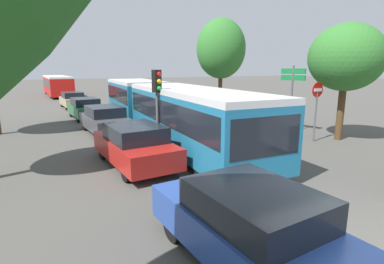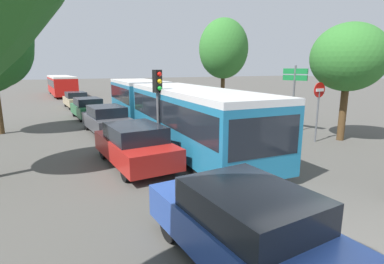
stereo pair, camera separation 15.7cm
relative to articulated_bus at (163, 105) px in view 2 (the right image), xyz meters
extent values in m
plane|color=#4F4C47|center=(-1.34, -11.84, -1.52)|extent=(200.00, 200.00, 0.00)
cube|color=teal|center=(-0.25, -3.82, -0.16)|extent=(3.31, 10.06, 2.14)
cube|color=black|center=(-0.25, -3.82, 0.22)|extent=(3.30, 9.66, 0.94)
cube|color=silver|center=(-0.25, -3.82, 1.01)|extent=(3.31, 10.06, 0.21)
cube|color=teal|center=(0.37, 5.54, -0.16)|extent=(3.10, 6.94, 2.14)
cube|color=black|center=(0.37, 5.54, 0.22)|extent=(3.11, 6.67, 0.94)
cube|color=silver|center=(0.37, 5.54, 1.01)|extent=(3.10, 6.94, 0.21)
cylinder|color=black|center=(0.11, 1.64, -0.16)|extent=(2.03, 1.17, 1.97)
cube|color=black|center=(-0.58, -8.72, 0.09)|extent=(2.34, 0.26, 1.15)
cylinder|color=black|center=(0.65, -7.06, -1.00)|extent=(0.38, 1.06, 1.04)
cylinder|color=black|center=(-1.58, -6.91, -1.00)|extent=(0.38, 1.06, 1.04)
cylinder|color=black|center=(1.07, -0.73, -1.00)|extent=(0.38, 1.06, 1.04)
cylinder|color=black|center=(-1.16, -0.59, -1.00)|extent=(0.38, 1.06, 1.04)
cylinder|color=black|center=(1.48, 5.46, -1.00)|extent=(0.38, 1.06, 1.04)
cylinder|color=black|center=(-0.74, 5.61, -1.00)|extent=(0.38, 1.06, 1.04)
cube|color=red|center=(-2.96, 27.10, -0.25)|extent=(2.74, 11.47, 1.99)
cube|color=black|center=(-2.96, 27.10, 0.11)|extent=(2.75, 10.90, 0.83)
cube|color=silver|center=(-2.96, 27.10, 0.84)|extent=(2.74, 11.47, 0.20)
cylinder|color=black|center=(-4.09, 30.85, -1.02)|extent=(0.32, 1.00, 0.99)
cylinder|color=black|center=(-1.96, 30.89, -1.02)|extent=(0.32, 1.00, 0.99)
cylinder|color=black|center=(-3.96, 23.65, -1.02)|extent=(0.32, 1.00, 0.99)
cylinder|color=black|center=(-1.83, 23.69, -1.02)|extent=(0.32, 1.00, 0.99)
cube|color=#284799|center=(-3.02, -11.09, -0.90)|extent=(2.02, 4.38, 0.70)
cube|color=black|center=(-3.01, -11.19, -0.29)|extent=(1.78, 2.33, 0.53)
cylinder|color=black|center=(-3.85, -9.75, -1.19)|extent=(0.26, 0.67, 0.66)
cylinder|color=black|center=(-2.32, -9.67, -1.19)|extent=(0.26, 0.67, 0.66)
cube|color=#B21E19|center=(-3.05, -4.68, -0.90)|extent=(2.04, 4.42, 0.70)
cube|color=black|center=(-3.05, -4.78, -0.28)|extent=(1.80, 2.35, 0.54)
cylinder|color=black|center=(-3.89, -3.32, -1.19)|extent=(0.26, 0.67, 0.66)
cylinder|color=black|center=(-2.34, -3.25, -1.19)|extent=(0.26, 0.67, 0.66)
cylinder|color=black|center=(-3.76, -6.10, -1.19)|extent=(0.26, 0.67, 0.66)
cylinder|color=black|center=(-2.21, -6.03, -1.19)|extent=(0.26, 0.67, 0.66)
cube|color=#47474C|center=(-2.76, 1.40, -0.91)|extent=(2.00, 4.33, 0.69)
cube|color=black|center=(-2.75, 1.30, -0.31)|extent=(1.76, 2.30, 0.53)
cylinder|color=black|center=(-3.58, 2.72, -1.20)|extent=(0.25, 0.66, 0.65)
cylinder|color=black|center=(-2.07, 2.79, -1.20)|extent=(0.25, 0.66, 0.65)
cylinder|color=black|center=(-3.45, 0.00, -1.20)|extent=(0.25, 0.66, 0.65)
cylinder|color=black|center=(-1.94, 0.07, -1.20)|extent=(0.25, 0.66, 0.65)
cube|color=#236638|center=(-2.86, 7.00, -0.93)|extent=(1.92, 4.17, 0.66)
cube|color=black|center=(-2.85, 6.91, -0.35)|extent=(1.69, 2.22, 0.51)
cylinder|color=black|center=(-3.65, 8.28, -1.21)|extent=(0.24, 0.63, 0.62)
cylinder|color=black|center=(-2.19, 8.35, -1.21)|extent=(0.24, 0.63, 0.62)
cylinder|color=black|center=(-3.52, 5.66, -1.21)|extent=(0.24, 0.63, 0.62)
cylinder|color=black|center=(-2.07, 5.73, -1.21)|extent=(0.24, 0.63, 0.62)
cube|color=tan|center=(-2.88, 13.46, -0.95)|extent=(1.88, 4.08, 0.65)
cube|color=black|center=(-2.88, 13.36, -0.37)|extent=(1.66, 2.17, 0.50)
cylinder|color=black|center=(-3.65, 14.71, -1.21)|extent=(0.24, 0.62, 0.61)
cylinder|color=black|center=(-2.23, 14.77, -1.21)|extent=(0.24, 0.62, 0.61)
cylinder|color=black|center=(-3.53, 12.14, -1.21)|extent=(0.24, 0.62, 0.61)
cylinder|color=black|center=(-2.11, 12.21, -1.21)|extent=(0.24, 0.62, 0.61)
cylinder|color=#56595E|center=(-1.65, -3.46, 0.18)|extent=(0.12, 0.12, 3.40)
cube|color=black|center=(-1.65, -3.46, 1.43)|extent=(0.37, 0.32, 0.90)
sphere|color=red|center=(-1.61, -3.61, 1.71)|extent=(0.18, 0.18, 0.18)
sphere|color=#EAAD14|center=(-1.61, -3.61, 1.43)|extent=(0.18, 0.18, 0.18)
sphere|color=green|center=(-1.61, -3.61, 1.15)|extent=(0.18, 0.18, 0.18)
cylinder|color=#56595E|center=(5.67, -5.24, -0.32)|extent=(0.08, 0.08, 2.40)
cylinder|color=red|center=(5.67, -5.24, 0.95)|extent=(0.70, 0.03, 0.70)
cube|color=white|center=(5.67, -5.26, 0.95)|extent=(0.50, 0.04, 0.14)
cylinder|color=#56595E|center=(6.16, -3.22, 0.28)|extent=(0.10, 0.10, 3.60)
cube|color=#197A38|center=(6.16, -3.22, 1.78)|extent=(0.40, 1.37, 0.28)
cube|color=#197A38|center=(6.16, -3.22, 1.44)|extent=(0.40, 1.37, 0.28)
cylinder|color=#51381E|center=(7.05, -5.57, -0.13)|extent=(0.33, 0.33, 2.78)
ellipsoid|color=#33752D|center=(7.05, -5.57, 2.43)|extent=(3.43, 3.43, 3.14)
cylinder|color=#51381E|center=(6.76, 4.53, 0.09)|extent=(0.31, 0.31, 3.22)
ellipsoid|color=#33752D|center=(6.76, 4.53, 3.35)|extent=(3.66, 3.66, 4.41)
ellipsoid|color=#1E561E|center=(6.40, 5.02, 2.69)|extent=(2.19, 2.19, 2.43)
camera|label=1|loc=(-6.18, -14.81, 1.96)|focal=28.00mm
camera|label=2|loc=(-6.05, -14.88, 1.96)|focal=28.00mm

